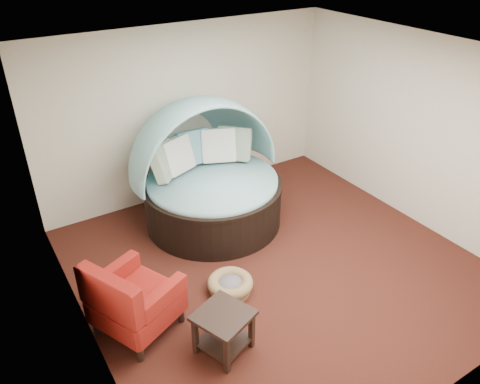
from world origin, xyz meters
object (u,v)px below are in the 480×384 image
red_armchair (132,300)px  side_table (224,327)px  canopy_daybed (208,167)px  pet_basket (230,284)px

red_armchair → side_table: 1.06m
canopy_daybed → side_table: canopy_daybed is taller
pet_basket → red_armchair: size_ratio=0.54×
canopy_daybed → red_armchair: canopy_daybed is taller
canopy_daybed → red_armchair: (-1.87, -1.63, -0.43)m
pet_basket → side_table: 0.96m
red_armchair → canopy_daybed: bearing=16.7°
canopy_daybed → red_armchair: size_ratio=2.03×
canopy_daybed → side_table: (-1.15, -2.40, -0.55)m
canopy_daybed → side_table: bearing=-114.8°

